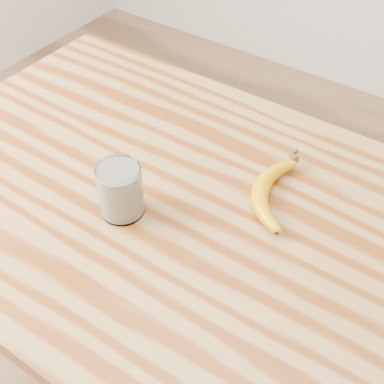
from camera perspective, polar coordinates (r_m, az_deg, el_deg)
The scene contains 3 objects.
table at distance 1.12m, azimuth -1.84°, elevation -5.51°, with size 1.20×0.80×0.90m.
smoothie_glass at distance 0.98m, azimuth -7.65°, elevation 0.17°, with size 0.08×0.08×0.10m.
banana at distance 1.03m, azimuth 7.27°, elevation 0.21°, with size 0.10×0.28×0.03m, color #D08C00, non-canonical shape.
Camera 1 is at (0.45, -0.58, 1.62)m, focal length 50.00 mm.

